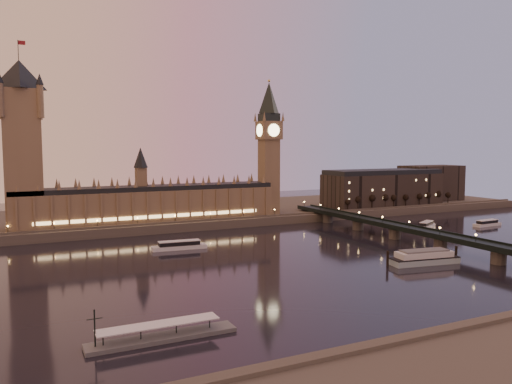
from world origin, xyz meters
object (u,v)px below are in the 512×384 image
cruise_boat_b (487,223)px  cruise_boat_a (179,245)px  moored_barge (424,257)px  pontoon_pier (162,335)px

cruise_boat_b → cruise_boat_a: bearing=171.9°
cruise_boat_b → moored_barge: size_ratio=0.61×
cruise_boat_b → pontoon_pier: 295.71m
pontoon_pier → cruise_boat_b: bearing=21.7°
cruise_boat_b → moored_barge: bearing=-155.5°
moored_barge → cruise_boat_a: bearing=147.5°
cruise_boat_a → cruise_boat_b: 230.89m
cruise_boat_b → pontoon_pier: size_ratio=0.55×
cruise_boat_b → moored_barge: moored_barge is taller
moored_barge → pontoon_pier: (-144.69, -39.76, -1.88)m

